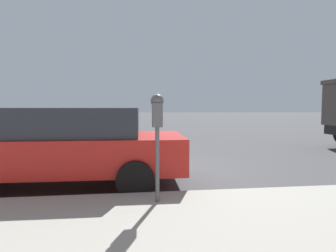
# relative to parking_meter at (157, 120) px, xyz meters

# --- Properties ---
(ground_plane) EXTENTS (220.00, 220.00, 0.00)m
(ground_plane) POSITION_rel_parking_meter_xyz_m (2.63, 0.23, -1.34)
(ground_plane) COLOR #424244
(parking_meter) EXTENTS (0.21, 0.19, 1.55)m
(parking_meter) POSITION_rel_parking_meter_xyz_m (0.00, 0.00, 0.00)
(parking_meter) COLOR #4C5156
(parking_meter) RESTS_ON sidewalk
(car_red) EXTENTS (2.11, 4.81, 1.51)m
(car_red) POSITION_rel_parking_meter_xyz_m (1.54, 1.72, -0.54)
(car_red) COLOR #B21E19
(car_red) RESTS_ON ground_plane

